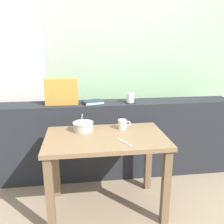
{
  "coord_description": "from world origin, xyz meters",
  "views": [
    {
      "loc": [
        -0.24,
        -1.87,
        1.41
      ],
      "look_at": [
        0.07,
        0.36,
        0.78
      ],
      "focal_mm": 38.63,
      "sensor_mm": 36.0,
      "label": 1
    }
  ],
  "objects": [
    {
      "name": "closed_book",
      "position": [
        -0.11,
        0.52,
        0.84
      ],
      "size": [
        0.23,
        0.19,
        0.03
      ],
      "color": "#1E2D47",
      "rests_on": "dark_console_ledge"
    },
    {
      "name": "juice_glass",
      "position": [
        0.28,
        0.5,
        0.88
      ],
      "size": [
        0.08,
        0.08,
        0.1
      ],
      "color": "white",
      "rests_on": "coaster_square"
    },
    {
      "name": "breakfast_table",
      "position": [
        -0.04,
        -0.03,
        0.56
      ],
      "size": [
        0.99,
        0.6,
        0.68
      ],
      "color": "brown",
      "rests_on": "ground"
    },
    {
      "name": "throw_pillow",
      "position": [
        -0.42,
        0.55,
        0.96
      ],
      "size": [
        0.32,
        0.15,
        0.26
      ],
      "primitive_type": "cube",
      "rotation": [
        0.0,
        0.0,
        -0.02
      ],
      "color": "#D18938",
      "rests_on": "dark_console_ledge"
    },
    {
      "name": "ground",
      "position": [
        0.0,
        0.0,
        0.0
      ],
      "size": [
        8.0,
        8.0,
        0.0
      ],
      "primitive_type": "plane",
      "color": "gray"
    },
    {
      "name": "curtain_left_panel",
      "position": [
        -0.89,
        0.99,
        1.25
      ],
      "size": [
        0.56,
        0.06,
        2.5
      ],
      "primitive_type": "cube",
      "color": "silver",
      "rests_on": "ground"
    },
    {
      "name": "soup_bowl",
      "position": [
        -0.22,
        0.12,
        0.72
      ],
      "size": [
        0.18,
        0.18,
        0.16
      ],
      "color": "#BCB7A8",
      "rests_on": "breakfast_table"
    },
    {
      "name": "ceramic_mug",
      "position": [
        0.13,
        0.13,
        0.72
      ],
      "size": [
        0.11,
        0.08,
        0.08
      ],
      "color": "silver",
      "rests_on": "breakfast_table"
    },
    {
      "name": "dark_console_ledge",
      "position": [
        0.0,
        0.55,
        0.41
      ],
      "size": [
        2.8,
        0.31,
        0.83
      ],
      "primitive_type": "cube",
      "color": "#23262B",
      "rests_on": "ground"
    },
    {
      "name": "fork_utensil",
      "position": [
        0.09,
        -0.18,
        0.68
      ],
      "size": [
        0.09,
        0.16,
        0.01
      ],
      "primitive_type": "cube",
      "rotation": [
        0.0,
        0.0,
        0.46
      ],
      "color": "silver",
      "rests_on": "breakfast_table"
    },
    {
      "name": "outdoor_backdrop",
      "position": [
        0.0,
        1.09,
        1.4
      ],
      "size": [
        4.8,
        0.08,
        2.8
      ],
      "primitive_type": "cube",
      "color": "#9EC699",
      "rests_on": "ground"
    },
    {
      "name": "coaster_square",
      "position": [
        0.28,
        0.5,
        0.83
      ],
      "size": [
        0.1,
        0.1,
        0.0
      ],
      "primitive_type": "cube",
      "color": "black",
      "rests_on": "dark_console_ledge"
    }
  ]
}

